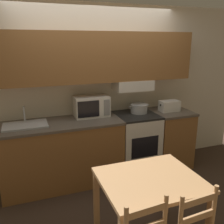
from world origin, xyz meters
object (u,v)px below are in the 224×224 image
object	(u,v)px
cooking_pot	(139,108)
sink_basin	(25,125)
microwave	(91,106)
dining_table	(150,189)
stove_range	(136,143)
toaster	(169,106)

from	to	relation	value
cooking_pot	sink_basin	distance (m)	1.69
cooking_pot	microwave	xyz separation A→B (m)	(-0.75, 0.07, 0.08)
cooking_pot	microwave	bearing A→B (deg)	174.39
sink_basin	dining_table	distance (m)	1.83
microwave	sink_basin	size ratio (longest dim) A/B	0.89
cooking_pot	dining_table	distance (m)	1.69
stove_range	toaster	bearing A→B (deg)	-1.48
stove_range	sink_basin	size ratio (longest dim) A/B	1.64
microwave	dining_table	size ratio (longest dim) A/B	0.54
sink_basin	dining_table	xyz separation A→B (m)	(1.07, -1.45, -0.31)
microwave	dining_table	distance (m)	1.66
dining_table	sink_basin	bearing A→B (deg)	126.43
microwave	sink_basin	bearing A→B (deg)	-171.37
stove_range	dining_table	bearing A→B (deg)	-110.42
microwave	cooking_pot	bearing A→B (deg)	-5.61
microwave	dining_table	world-z (taller)	microwave
toaster	sink_basin	size ratio (longest dim) A/B	0.56
dining_table	microwave	bearing A→B (deg)	94.65
sink_basin	dining_table	world-z (taller)	sink_basin
dining_table	toaster	bearing A→B (deg)	52.38
stove_range	dining_table	size ratio (longest dim) A/B	0.99
stove_range	cooking_pot	bearing A→B (deg)	42.06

